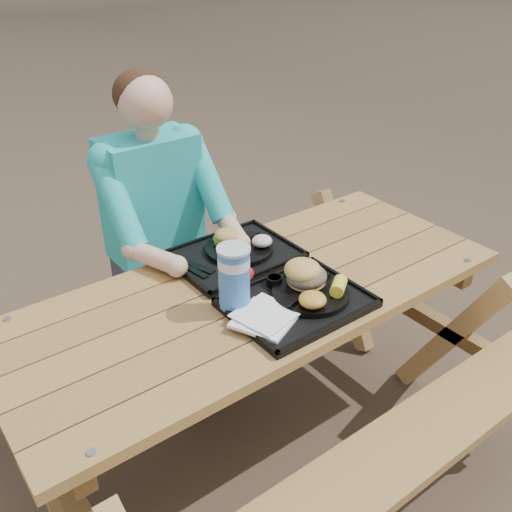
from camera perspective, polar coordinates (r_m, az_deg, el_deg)
ground at (r=2.49m, az=-0.00°, el=-17.79°), size 60.00×60.00×0.00m
picnic_table at (r=2.22m, az=-0.00°, el=-11.32°), size 1.80×1.49×0.75m
tray_near at (r=1.90m, az=4.12°, el=-4.77°), size 0.45×0.35×0.02m
tray_far at (r=2.16m, az=-2.18°, el=-0.05°), size 0.45×0.35×0.02m
plate_near at (r=1.92m, az=5.48°, el=-3.77°), size 0.26×0.26×0.02m
plate_far at (r=2.17m, az=-1.70°, el=0.76°), size 0.26×0.26×0.02m
napkin_stack at (r=1.80m, az=0.89°, el=-6.23°), size 0.23×0.23×0.02m
soda_cup at (r=1.82m, az=-2.20°, el=-2.26°), size 0.10×0.10×0.20m
condiment_bbq at (r=1.97m, az=1.84°, el=-2.50°), size 0.06×0.06×0.03m
condiment_mustard at (r=2.00m, az=3.55°, el=-1.96°), size 0.05×0.05×0.03m
sandwich at (r=1.92m, az=5.12°, el=-0.99°), size 0.13×0.13×0.14m
mac_cheese at (r=1.83m, az=5.68°, el=-4.36°), size 0.09×0.09×0.04m
corn_cob at (r=1.91m, az=8.26°, el=-3.00°), size 0.11×0.11×0.05m
cutlery_far at (r=2.09m, az=-6.10°, el=-0.96°), size 0.08×0.17×0.01m
burger at (r=2.18m, az=-2.96°, el=2.34°), size 0.10×0.10×0.09m
baked_beans at (r=2.09m, az=-1.63°, el=0.36°), size 0.08×0.08×0.04m
potato_salad at (r=2.16m, az=0.61°, el=1.52°), size 0.08×0.08×0.04m
diner at (r=2.51m, az=-9.74°, el=0.93°), size 0.48×0.84×1.28m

